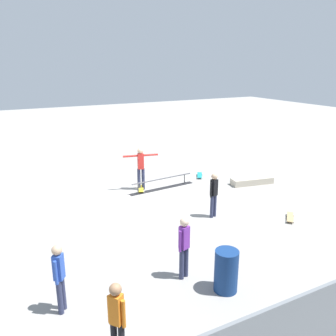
{
  "coord_description": "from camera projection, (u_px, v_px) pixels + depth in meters",
  "views": [
    {
      "loc": [
        5.42,
        11.26,
        4.9
      ],
      "look_at": [
        -0.58,
        -0.22,
        1.0
      ],
      "focal_mm": 37.69,
      "sensor_mm": 36.0,
      "label": 1
    }
  ],
  "objects": [
    {
      "name": "bystander_purple_shirt",
      "position": [
        184.0,
        244.0,
        8.12
      ],
      "size": [
        0.35,
        0.23,
        1.54
      ],
      "rotation": [
        0.0,
        0.0,
        3.46
      ],
      "color": "#2D3351",
      "rests_on": "ground_plane"
    },
    {
      "name": "ground_plane",
      "position": [
        157.0,
        197.0,
        13.37
      ],
      "size": [
        60.0,
        60.0,
        0.0
      ],
      "primitive_type": "plane",
      "color": "gray"
    },
    {
      "name": "bystander_black_shirt",
      "position": [
        214.0,
        193.0,
        11.4
      ],
      "size": [
        0.34,
        0.22,
        1.5
      ],
      "rotation": [
        0.0,
        0.0,
        0.26
      ],
      "color": "#2D3351",
      "rests_on": "ground_plane"
    },
    {
      "name": "trash_bin",
      "position": [
        226.0,
        271.0,
        7.77
      ],
      "size": [
        0.53,
        0.53,
        0.98
      ],
      "primitive_type": "cylinder",
      "color": "navy",
      "rests_on": "ground_plane"
    },
    {
      "name": "bystander_blue_shirt",
      "position": [
        59.0,
        275.0,
        6.99
      ],
      "size": [
        0.26,
        0.32,
        1.51
      ],
      "rotation": [
        0.0,
        0.0,
        4.12
      ],
      "color": "#2D3351",
      "rests_on": "ground_plane"
    },
    {
      "name": "loose_skateboard_natural",
      "position": [
        290.0,
        217.0,
        11.44
      ],
      "size": [
        0.71,
        0.7,
        0.09
      ],
      "rotation": [
        0.0,
        0.0,
        0.77
      ],
      "color": "tan",
      "rests_on": "ground_plane"
    },
    {
      "name": "grind_rail",
      "position": [
        162.0,
        184.0,
        14.18
      ],
      "size": [
        2.89,
        0.46,
        0.44
      ],
      "rotation": [
        0.0,
        0.0,
        0.08
      ],
      "color": "black",
      "rests_on": "ground_plane"
    },
    {
      "name": "bystander_orange_shirt",
      "position": [
        117.0,
        318.0,
        5.8
      ],
      "size": [
        0.26,
        0.31,
        1.51
      ],
      "rotation": [
        0.0,
        0.0,
        5.37
      ],
      "color": "black",
      "rests_on": "ground_plane"
    },
    {
      "name": "skater_main",
      "position": [
        141.0,
        166.0,
        13.85
      ],
      "size": [
        1.36,
        0.39,
        1.72
      ],
      "rotation": [
        0.0,
        0.0,
        6.05
      ],
      "color": "#2D3351",
      "rests_on": "ground_plane"
    },
    {
      "name": "skateboard_main",
      "position": [
        141.0,
        188.0,
        14.03
      ],
      "size": [
        0.5,
        0.81,
        0.09
      ],
      "rotation": [
        0.0,
        0.0,
        4.31
      ],
      "color": "yellow",
      "rests_on": "ground_plane"
    },
    {
      "name": "loose_skateboard_teal",
      "position": [
        200.0,
        175.0,
        15.68
      ],
      "size": [
        0.6,
        0.78,
        0.09
      ],
      "rotation": [
        0.0,
        0.0,
        4.15
      ],
      "color": "teal",
      "rests_on": "ground_plane"
    },
    {
      "name": "skate_ledge",
      "position": [
        252.0,
        181.0,
        14.74
      ],
      "size": [
        1.85,
        0.84,
        0.27
      ],
      "primitive_type": "cube",
      "rotation": [
        0.0,
        0.0,
        -0.19
      ],
      "color": "#B2A893",
      "rests_on": "ground_plane"
    }
  ]
}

